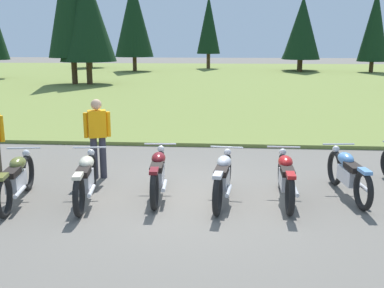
{
  "coord_description": "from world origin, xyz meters",
  "views": [
    {
      "loc": [
        0.65,
        -7.85,
        2.83
      ],
      "look_at": [
        0.0,
        0.6,
        0.9
      ],
      "focal_mm": 42.57,
      "sensor_mm": 36.0,
      "label": 1
    }
  ],
  "objects_px": {
    "motorcycle_sky_blue": "(348,174)",
    "rider_in_hivis_vest": "(98,134)",
    "motorcycle_maroon": "(158,173)",
    "motorcycle_cream": "(86,178)",
    "motorcycle_red": "(286,177)",
    "motorcycle_olive": "(16,179)",
    "motorcycle_silver": "(223,177)"
  },
  "relations": [
    {
      "from": "motorcycle_sky_blue",
      "to": "rider_in_hivis_vest",
      "type": "bearing_deg",
      "value": 171.01
    },
    {
      "from": "motorcycle_maroon",
      "to": "rider_in_hivis_vest",
      "type": "bearing_deg",
      "value": 143.91
    },
    {
      "from": "motorcycle_sky_blue",
      "to": "motorcycle_cream",
      "type": "bearing_deg",
      "value": -172.22
    },
    {
      "from": "motorcycle_cream",
      "to": "rider_in_hivis_vest",
      "type": "xyz_separation_m",
      "value": [
        -0.17,
        1.43,
        0.51
      ]
    },
    {
      "from": "motorcycle_red",
      "to": "motorcycle_sky_blue",
      "type": "bearing_deg",
      "value": 15.62
    },
    {
      "from": "motorcycle_cream",
      "to": "rider_in_hivis_vest",
      "type": "bearing_deg",
      "value": 96.73
    },
    {
      "from": "motorcycle_red",
      "to": "motorcycle_sky_blue",
      "type": "height_order",
      "value": "same"
    },
    {
      "from": "motorcycle_olive",
      "to": "motorcycle_cream",
      "type": "xyz_separation_m",
      "value": [
        1.21,
        0.15,
        0.0
      ]
    },
    {
      "from": "motorcycle_sky_blue",
      "to": "rider_in_hivis_vest",
      "type": "distance_m",
      "value": 5.0
    },
    {
      "from": "motorcycle_olive",
      "to": "rider_in_hivis_vest",
      "type": "relative_size",
      "value": 1.25
    },
    {
      "from": "motorcycle_maroon",
      "to": "rider_in_hivis_vest",
      "type": "relative_size",
      "value": 1.26
    },
    {
      "from": "motorcycle_cream",
      "to": "motorcycle_red",
      "type": "height_order",
      "value": "same"
    },
    {
      "from": "motorcycle_maroon",
      "to": "motorcycle_silver",
      "type": "relative_size",
      "value": 1.0
    },
    {
      "from": "motorcycle_olive",
      "to": "motorcycle_maroon",
      "type": "bearing_deg",
      "value": 12.48
    },
    {
      "from": "motorcycle_olive",
      "to": "motorcycle_red",
      "type": "height_order",
      "value": "same"
    },
    {
      "from": "motorcycle_maroon",
      "to": "motorcycle_red",
      "type": "distance_m",
      "value": 2.33
    },
    {
      "from": "motorcycle_maroon",
      "to": "motorcycle_silver",
      "type": "distance_m",
      "value": 1.21
    },
    {
      "from": "motorcycle_sky_blue",
      "to": "motorcycle_olive",
      "type": "bearing_deg",
      "value": -172.41
    },
    {
      "from": "motorcycle_cream",
      "to": "motorcycle_sky_blue",
      "type": "distance_m",
      "value": 4.79
    },
    {
      "from": "motorcycle_maroon",
      "to": "motorcycle_sky_blue",
      "type": "height_order",
      "value": "same"
    },
    {
      "from": "rider_in_hivis_vest",
      "to": "motorcycle_sky_blue",
      "type": "bearing_deg",
      "value": -8.99
    },
    {
      "from": "motorcycle_maroon",
      "to": "motorcycle_red",
      "type": "xyz_separation_m",
      "value": [
        2.33,
        -0.08,
        0.0
      ]
    },
    {
      "from": "rider_in_hivis_vest",
      "to": "motorcycle_maroon",
      "type": "bearing_deg",
      "value": -36.09
    },
    {
      "from": "motorcycle_olive",
      "to": "motorcycle_maroon",
      "type": "xyz_separation_m",
      "value": [
        2.46,
        0.54,
        0.0
      ]
    },
    {
      "from": "motorcycle_olive",
      "to": "motorcycle_red",
      "type": "xyz_separation_m",
      "value": [
        4.78,
        0.47,
        0.0
      ]
    },
    {
      "from": "motorcycle_maroon",
      "to": "motorcycle_silver",
      "type": "bearing_deg",
      "value": -8.24
    },
    {
      "from": "motorcycle_silver",
      "to": "rider_in_hivis_vest",
      "type": "xyz_separation_m",
      "value": [
        -2.61,
        1.2,
        0.51
      ]
    },
    {
      "from": "motorcycle_cream",
      "to": "rider_in_hivis_vest",
      "type": "distance_m",
      "value": 1.52
    },
    {
      "from": "motorcycle_olive",
      "to": "motorcycle_maroon",
      "type": "height_order",
      "value": "same"
    },
    {
      "from": "motorcycle_olive",
      "to": "motorcycle_silver",
      "type": "distance_m",
      "value": 3.67
    },
    {
      "from": "motorcycle_olive",
      "to": "motorcycle_silver",
      "type": "bearing_deg",
      "value": 5.77
    },
    {
      "from": "motorcycle_cream",
      "to": "motorcycle_silver",
      "type": "relative_size",
      "value": 1.0
    }
  ]
}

